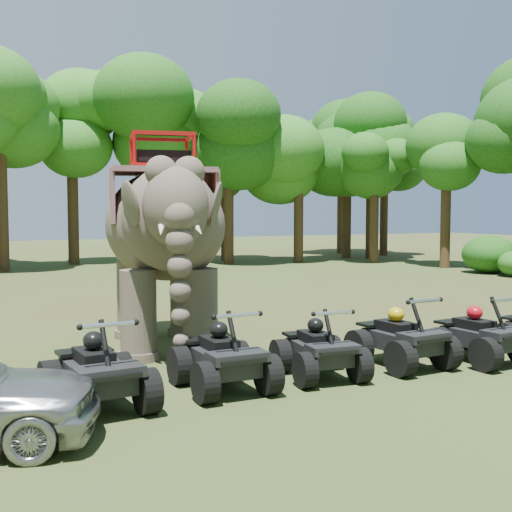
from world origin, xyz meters
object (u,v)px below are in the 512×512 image
object	(u,v)px
atv_0	(97,362)
atv_2	(319,342)
atv_1	(223,349)
atv_4	(481,328)
elephant	(163,239)
atv_3	(401,331)

from	to	relation	value
atv_0	atv_2	size ratio (longest dim) A/B	1.10
atv_0	atv_1	distance (m)	2.03
atv_1	atv_4	distance (m)	5.18
elephant	atv_0	size ratio (longest dim) A/B	2.96
atv_3	atv_4	xyz separation A→B (m)	(1.58, -0.37, -0.02)
atv_1	atv_4	bearing A→B (deg)	-4.23
atv_0	atv_3	size ratio (longest dim) A/B	1.02
atv_1	atv_4	world-z (taller)	atv_1
atv_1	atv_4	size ratio (longest dim) A/B	1.03
atv_2	atv_3	xyz separation A→B (m)	(1.79, 0.03, 0.04)
atv_4	atv_0	bearing A→B (deg)	173.82
atv_0	atv_1	world-z (taller)	atv_0
atv_0	elephant	bearing A→B (deg)	55.22
elephant	atv_2	distance (m)	4.32
atv_0	atv_3	bearing A→B (deg)	-3.05
atv_0	atv_4	distance (m)	7.20
atv_0	atv_4	world-z (taller)	atv_0
atv_1	atv_2	xyz separation A→B (m)	(1.79, -0.01, -0.04)
atv_0	atv_4	xyz separation A→B (m)	(7.19, -0.21, -0.03)
atv_3	atv_2	bearing A→B (deg)	177.50
atv_1	atv_2	world-z (taller)	atv_1
elephant	atv_0	distance (m)	4.63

